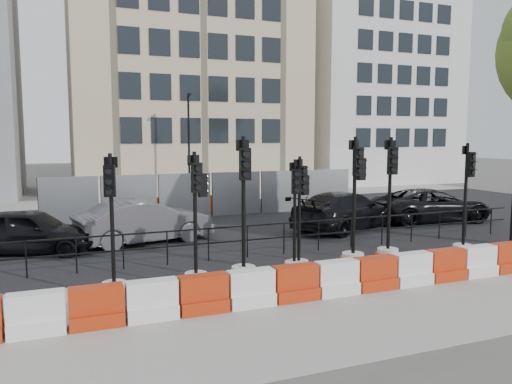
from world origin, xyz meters
name	(u,v)px	position (x,y,z in m)	size (l,w,h in m)	color
ground	(301,264)	(0.00, 0.00, 0.00)	(120.00, 120.00, 0.00)	#51514C
sidewalk_near	(361,294)	(0.00, -3.00, 0.01)	(40.00, 6.00, 0.02)	gray
road	(225,224)	(0.00, 7.00, 0.01)	(40.00, 14.00, 0.03)	black
sidewalk_far	(177,199)	(0.00, 16.00, 0.01)	(40.00, 4.00, 0.02)	gray
building_cream	(184,58)	(2.00, 21.99, 9.00)	(15.00, 10.06, 18.00)	#BEB28B
building_white	(368,81)	(17.00, 21.99, 8.00)	(12.00, 9.06, 16.00)	silver
kerb_railing	(284,233)	(0.00, 1.20, 0.69)	(18.00, 0.04, 1.00)	black
heras_fencing	(197,200)	(-0.49, 9.71, 0.71)	(14.33, 1.72, 2.00)	gray
lamp_post_far	(189,143)	(0.50, 14.98, 3.22)	(0.12, 0.56, 6.00)	black
barrier_row	(356,277)	(0.00, -2.80, 0.37)	(16.75, 0.50, 0.80)	red
traffic_signal_a	(114,270)	(-5.30, -1.24, 0.67)	(0.64, 0.64, 3.26)	silver
traffic_signal_b	(196,257)	(-3.39, -1.18, 0.78)	(0.64, 0.64, 3.27)	silver
traffic_signal_c	(244,254)	(-2.20, -1.21, 0.75)	(0.71, 0.71, 3.63)	silver
traffic_signal_d	(300,247)	(-0.54, -0.94, 0.74)	(0.61, 0.61, 3.11)	silver
traffic_signal_e	(294,252)	(-0.70, -0.96, 0.63)	(0.60, 0.60, 3.03)	silver
traffic_signal_f	(354,238)	(1.11, -0.97, 0.86)	(0.71, 0.71, 3.61)	silver
traffic_signal_g	(388,238)	(2.32, -0.87, 0.74)	(0.71, 0.71, 3.60)	silver
traffic_signal_h	(464,235)	(4.78, -1.19, 0.71)	(0.68, 0.68, 3.43)	silver
car_a	(29,231)	(-7.26, 4.24, 0.71)	(4.46, 2.92, 1.41)	black
car_b	(144,221)	(-3.71, 4.44, 0.75)	(4.80, 2.57, 1.50)	#535359
car_c	(345,211)	(3.96, 4.08, 0.75)	(5.54, 3.99, 1.49)	black
car_d	(431,205)	(8.29, 4.25, 0.71)	(5.31, 2.84, 1.42)	black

